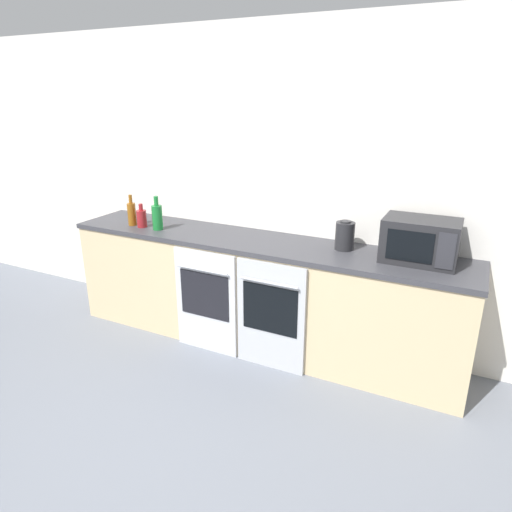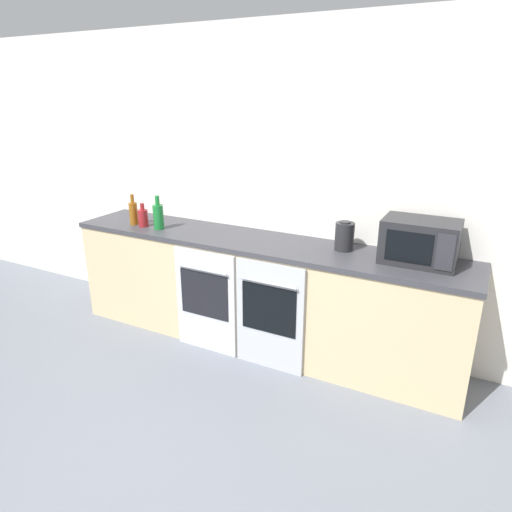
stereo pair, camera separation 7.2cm
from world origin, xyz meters
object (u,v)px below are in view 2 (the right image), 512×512
at_px(bottle_green, 158,216).
at_px(kettle, 344,236).
at_px(oven_left, 206,301).
at_px(microwave, 420,242).
at_px(bottle_red, 143,217).
at_px(oven_right, 269,316).
at_px(bottle_amber, 133,213).

height_order(bottle_green, kettle, bottle_green).
relative_size(oven_left, microwave, 1.73).
relative_size(bottle_green, bottle_red, 1.40).
relative_size(microwave, bottle_red, 2.41).
xyz_separation_m(oven_left, bottle_green, (-0.59, 0.20, 0.60)).
bearing_deg(kettle, bottle_red, -173.49).
xyz_separation_m(bottle_green, bottle_red, (-0.17, -0.00, -0.03)).
bearing_deg(bottle_green, bottle_red, -179.43).
bearing_deg(bottle_green, microwave, 4.65).
xyz_separation_m(oven_left, oven_right, (0.58, 0.00, 0.00)).
height_order(bottle_red, kettle, kettle).
bearing_deg(bottle_green, kettle, 7.14).
distance_m(oven_right, bottle_amber, 1.60).
bearing_deg(oven_right, microwave, 20.85).
bearing_deg(oven_left, oven_right, 0.00).
bearing_deg(oven_left, bottle_amber, 167.01).
xyz_separation_m(microwave, kettle, (-0.54, 0.03, -0.05)).
relative_size(microwave, kettle, 2.27).
distance_m(bottle_green, kettle, 1.62).
xyz_separation_m(oven_left, microwave, (1.56, 0.37, 0.64)).
height_order(oven_left, kettle, kettle).
bearing_deg(oven_right, kettle, 42.79).
xyz_separation_m(oven_right, microwave, (0.97, 0.37, 0.64)).
height_order(oven_right, bottle_amber, bottle_amber).
bearing_deg(oven_left, bottle_green, 161.79).
relative_size(bottle_amber, kettle, 1.24).
height_order(bottle_amber, bottle_red, bottle_amber).
distance_m(oven_left, oven_right, 0.58).
bearing_deg(microwave, oven_right, -159.15).
bearing_deg(bottle_green, oven_left, -18.21).
bearing_deg(bottle_amber, oven_right, -7.91).
relative_size(bottle_red, kettle, 0.94).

